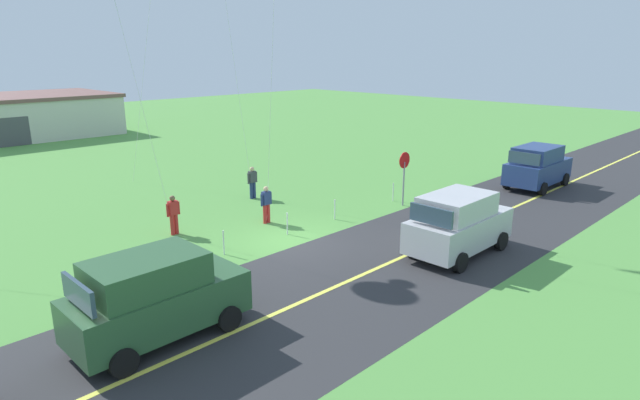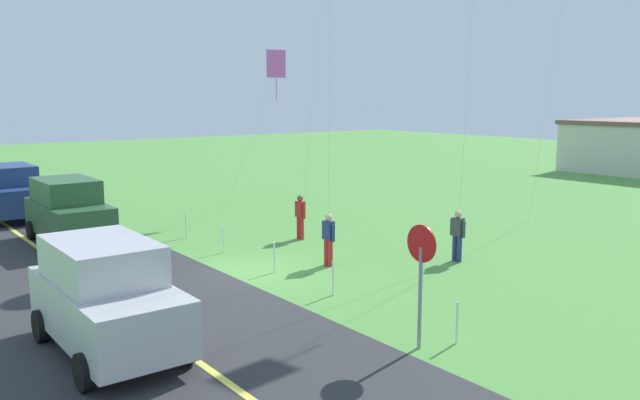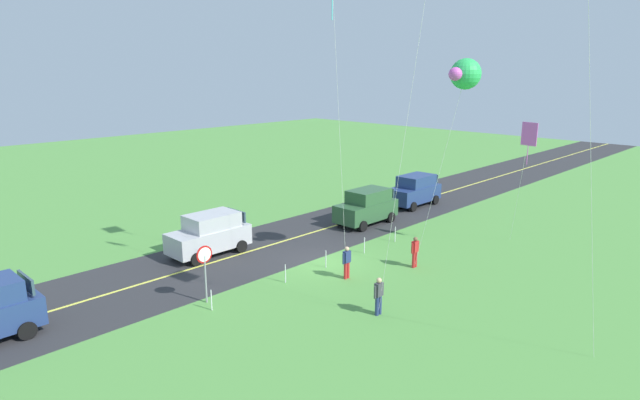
# 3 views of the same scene
# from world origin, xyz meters

# --- Properties ---
(ground_plane) EXTENTS (120.00, 120.00, 0.10)m
(ground_plane) POSITION_xyz_m (0.00, 0.00, -0.05)
(ground_plane) COLOR #549342
(asphalt_road) EXTENTS (120.00, 7.00, 0.00)m
(asphalt_road) POSITION_xyz_m (0.00, -4.00, 0.00)
(asphalt_road) COLOR #2D2D30
(asphalt_road) RESTS_ON ground
(road_centre_stripe) EXTENTS (120.00, 0.16, 0.00)m
(road_centre_stripe) POSITION_xyz_m (0.00, -4.00, 0.01)
(road_centre_stripe) COLOR #E5E04C
(road_centre_stripe) RESTS_ON asphalt_road
(car_suv_foreground) EXTENTS (4.40, 2.12, 2.24)m
(car_suv_foreground) POSITION_xyz_m (3.39, -5.17, 1.15)
(car_suv_foreground) COLOR #B7B7BC
(car_suv_foreground) RESTS_ON ground
(car_parked_east_near) EXTENTS (4.40, 2.12, 2.24)m
(car_parked_east_near) POSITION_xyz_m (14.88, -3.09, 1.15)
(car_parked_east_near) COLOR navy
(car_parked_east_near) RESTS_ON ground
(car_parked_west_near) EXTENTS (4.40, 2.12, 2.24)m
(car_parked_west_near) POSITION_xyz_m (-7.09, -2.88, 1.15)
(car_parked_west_near) COLOR #2D5633
(car_parked_west_near) RESTS_ON ground
(stop_sign) EXTENTS (0.76, 0.08, 2.56)m
(stop_sign) POSITION_xyz_m (7.06, -0.10, 1.80)
(stop_sign) COLOR gray
(stop_sign) RESTS_ON ground
(person_adult_near) EXTENTS (0.58, 0.22, 1.60)m
(person_adult_near) POSITION_xyz_m (2.83, 5.91, 0.86)
(person_adult_near) COLOR navy
(person_adult_near) RESTS_ON ground
(person_adult_companion) EXTENTS (0.58, 0.22, 1.60)m
(person_adult_companion) POSITION_xyz_m (0.83, 2.41, 0.86)
(person_adult_companion) COLOR red
(person_adult_companion) RESTS_ON ground
(person_child_watcher) EXTENTS (0.58, 0.22, 1.60)m
(person_child_watcher) POSITION_xyz_m (-2.69, 3.88, 0.86)
(person_child_watcher) COLOR red
(person_child_watcher) RESTS_ON ground
(fence_post_0) EXTENTS (0.05, 0.05, 0.90)m
(fence_post_0) POSITION_xyz_m (-5.35, 0.70, 0.45)
(fence_post_0) COLOR silver
(fence_post_0) RESTS_ON ground
(fence_post_1) EXTENTS (0.05, 0.05, 0.90)m
(fence_post_1) POSITION_xyz_m (-2.56, 0.70, 0.45)
(fence_post_1) COLOR silver
(fence_post_1) RESTS_ON ground
(fence_post_2) EXTENTS (0.05, 0.05, 0.90)m
(fence_post_2) POSITION_xyz_m (0.48, 0.70, 0.45)
(fence_post_2) COLOR silver
(fence_post_2) RESTS_ON ground
(fence_post_3) EXTENTS (0.05, 0.05, 0.90)m
(fence_post_3) POSITION_xyz_m (3.22, 0.70, 0.45)
(fence_post_3) COLOR silver
(fence_post_3) RESTS_ON ground
(fence_post_4) EXTENTS (0.05, 0.05, 0.90)m
(fence_post_4) POSITION_xyz_m (7.35, 0.70, 0.45)
(fence_post_4) COLOR silver
(fence_post_4) RESTS_ON ground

